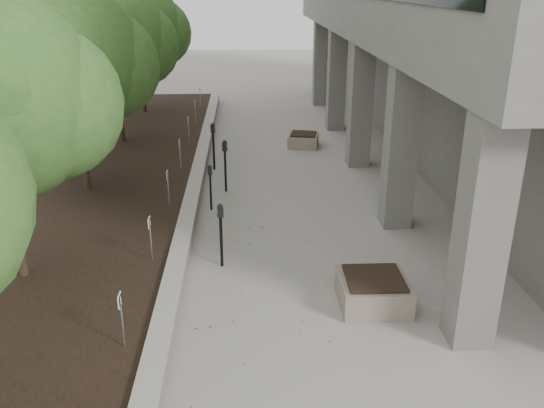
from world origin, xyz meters
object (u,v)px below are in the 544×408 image
object	(u,v)px
crabapple_tree_2	(0,141)
parking_meter_3	(225,166)
crabapple_tree_3	(75,91)
parking_meter_4	(211,188)
crabapple_tree_4	(115,64)
crabapple_tree_5	(139,48)
parking_meter_2	(221,235)
planter_back	(303,140)
planter_front	(373,290)
parking_meter_5	(214,146)

from	to	relation	value
crabapple_tree_2	parking_meter_3	xyz separation A→B (m)	(3.84, 5.63, -2.34)
crabapple_tree_3	parking_meter_4	size ratio (longest dim) A/B	4.25
crabapple_tree_4	crabapple_tree_5	bearing A→B (deg)	90.00
parking_meter_2	planter_back	distance (m)	9.83
parking_meter_2	planter_front	bearing A→B (deg)	-44.90
crabapple_tree_2	parking_meter_2	bearing A→B (deg)	13.52
parking_meter_5	planter_front	distance (m)	9.22
crabapple_tree_2	planter_back	xyz separation A→B (m)	(6.61, 10.36, -2.87)
parking_meter_4	planter_front	bearing A→B (deg)	-52.56
crabapple_tree_3	planter_back	size ratio (longest dim) A/B	5.04
parking_meter_3	parking_meter_5	xyz separation A→B (m)	(-0.44, 2.12, 0.00)
parking_meter_3	parking_meter_2	bearing A→B (deg)	-73.22
crabapple_tree_5	parking_meter_2	xyz separation A→B (m)	(3.87, -14.07, -2.39)
parking_meter_4	crabapple_tree_4	bearing A→B (deg)	124.52
crabapple_tree_4	parking_meter_2	world-z (taller)	crabapple_tree_4
crabapple_tree_2	crabapple_tree_3	xyz separation A→B (m)	(0.00, 5.00, 0.00)
parking_meter_2	parking_meter_5	size ratio (longest dim) A/B	0.93
parking_meter_5	planter_back	size ratio (longest dim) A/B	1.45
parking_meter_2	parking_meter_4	size ratio (longest dim) A/B	1.14
crabapple_tree_3	planter_front	size ratio (longest dim) A/B	4.23
crabapple_tree_2	crabapple_tree_4	world-z (taller)	same
crabapple_tree_3	parking_meter_3	size ratio (longest dim) A/B	3.48
parking_meter_2	planter_back	xyz separation A→B (m)	(2.74, 9.43, -0.48)
parking_meter_3	parking_meter_4	bearing A→B (deg)	-87.75
planter_back	parking_meter_2	bearing A→B (deg)	-106.18
crabapple_tree_4	parking_meter_3	distance (m)	6.27
crabapple_tree_5	planter_back	size ratio (longest dim) A/B	5.04
crabapple_tree_5	planter_back	distance (m)	8.57
parking_meter_3	planter_front	distance (m)	7.10
crabapple_tree_3	parking_meter_2	bearing A→B (deg)	-46.43
crabapple_tree_3	planter_back	bearing A→B (deg)	39.05
crabapple_tree_4	parking_meter_2	size ratio (longest dim) A/B	3.73
crabapple_tree_2	crabapple_tree_5	bearing A→B (deg)	90.00
parking_meter_4	planter_front	world-z (taller)	parking_meter_4
parking_meter_2	parking_meter_3	size ratio (longest dim) A/B	0.93
crabapple_tree_3	planter_front	xyz separation A→B (m)	(6.82, -5.80, -2.82)
crabapple_tree_4	parking_meter_2	distance (m)	10.15
parking_meter_3	parking_meter_5	bearing A→B (deg)	118.08
crabapple_tree_2	crabapple_tree_4	bearing A→B (deg)	90.00
parking_meter_4	planter_back	distance (m)	6.93
crabapple_tree_3	parking_meter_2	world-z (taller)	crabapple_tree_3
crabapple_tree_4	parking_meter_5	world-z (taller)	crabapple_tree_4
parking_meter_3	crabapple_tree_4	bearing A→B (deg)	147.64
parking_meter_5	crabapple_tree_3	bearing A→B (deg)	-125.58
crabapple_tree_5	parking_meter_3	size ratio (longest dim) A/B	3.48
crabapple_tree_2	crabapple_tree_5	xyz separation A→B (m)	(0.00, 15.00, 0.00)
crabapple_tree_5	crabapple_tree_2	bearing A→B (deg)	-90.00
crabapple_tree_3	crabapple_tree_4	xyz separation A→B (m)	(0.00, 5.00, 0.00)
crabapple_tree_3	crabapple_tree_2	bearing A→B (deg)	-90.00
planter_back	parking_meter_5	bearing A→B (deg)	-140.84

